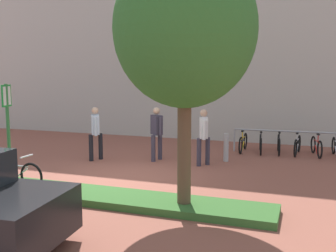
% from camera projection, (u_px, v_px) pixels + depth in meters
% --- Properties ---
extents(ground_plane, '(60.00, 60.00, 0.00)m').
position_uv_depth(ground_plane, '(125.00, 178.00, 10.79)').
color(ground_plane, brown).
extents(building_facade, '(28.00, 1.20, 10.00)m').
position_uv_depth(building_facade, '(196.00, 20.00, 16.78)').
color(building_facade, '#B2ADA3').
rests_on(building_facade, ground).
extents(planter_strip, '(7.00, 1.10, 0.16)m').
position_uv_depth(planter_strip, '(115.00, 198.00, 8.79)').
color(planter_strip, '#336028').
rests_on(planter_strip, ground).
extents(tree_sidewalk, '(2.82, 2.82, 5.22)m').
position_uv_depth(tree_sidewalk, '(185.00, 30.00, 7.78)').
color(tree_sidewalk, brown).
rests_on(tree_sidewalk, ground).
extents(parking_sign_post, '(0.08, 0.36, 2.56)m').
position_uv_depth(parking_sign_post, '(8.00, 122.00, 9.49)').
color(parking_sign_post, '#2D7238').
rests_on(parking_sign_post, ground).
extents(bike_at_sign, '(1.68, 0.42, 0.86)m').
position_uv_depth(bike_at_sign, '(15.00, 173.00, 9.87)').
color(bike_at_sign, black).
rests_on(bike_at_sign, ground).
extents(bike_rack_cluster, '(3.76, 1.67, 0.83)m').
position_uv_depth(bike_rack_cluster, '(288.00, 144.00, 13.82)').
color(bike_rack_cluster, '#99999E').
rests_on(bike_rack_cluster, ground).
extents(bollard_steel, '(0.16, 0.16, 0.90)m').
position_uv_depth(bollard_steel, '(226.00, 147.00, 12.69)').
color(bollard_steel, '#ADADB2').
rests_on(bollard_steel, ground).
extents(person_shirt_white, '(0.42, 0.53, 1.72)m').
position_uv_depth(person_shirt_white, '(95.00, 130.00, 12.80)').
color(person_shirt_white, black).
rests_on(person_shirt_white, ground).
extents(person_suited_navy, '(0.48, 0.52, 1.72)m').
position_uv_depth(person_suited_navy, '(157.00, 130.00, 12.74)').
color(person_suited_navy, '#383342').
rests_on(person_suited_navy, ground).
extents(person_casual_tan, '(0.35, 0.59, 1.72)m').
position_uv_depth(person_casual_tan, '(204.00, 134.00, 12.08)').
color(person_casual_tan, '#383342').
rests_on(person_casual_tan, ground).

